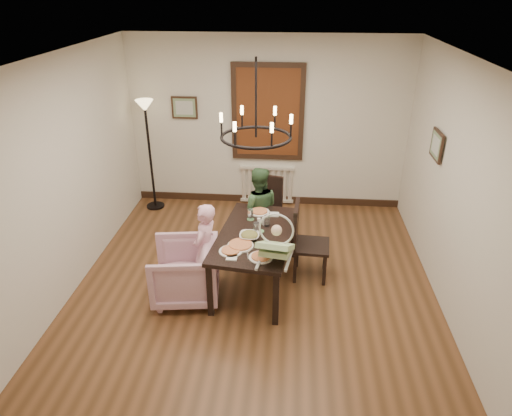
# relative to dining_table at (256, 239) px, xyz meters

# --- Properties ---
(room_shell) EXTENTS (4.51, 5.00, 2.81)m
(room_shell) POSITION_rel_dining_table_xyz_m (-0.01, 0.26, 0.75)
(room_shell) COLOR brown
(room_shell) RESTS_ON ground
(dining_table) EXTENTS (1.07, 1.66, 0.73)m
(dining_table) POSITION_rel_dining_table_xyz_m (0.00, 0.00, 0.00)
(dining_table) COLOR black
(dining_table) RESTS_ON room_shell
(chair_far) EXTENTS (0.48, 0.48, 0.90)m
(chair_far) POSITION_rel_dining_table_xyz_m (0.05, 1.26, -0.19)
(chair_far) COLOR black
(chair_far) RESTS_ON room_shell
(chair_right) EXTENTS (0.48, 0.48, 1.03)m
(chair_right) POSITION_rel_dining_table_xyz_m (0.69, 0.22, -0.13)
(chair_right) COLOR black
(chair_right) RESTS_ON room_shell
(armchair) EXTENTS (0.89, 0.87, 0.72)m
(armchair) POSITION_rel_dining_table_xyz_m (-0.83, -0.35, -0.29)
(armchair) COLOR #D8A5BB
(armchair) RESTS_ON room_shell
(elderly_woman) EXTENTS (0.32, 0.41, 0.98)m
(elderly_woman) POSITION_rel_dining_table_xyz_m (-0.60, -0.19, -0.16)
(elderly_woman) COLOR #EAA5BB
(elderly_woman) RESTS_ON room_shell
(seated_man) EXTENTS (0.54, 0.45, 1.04)m
(seated_man) POSITION_rel_dining_table_xyz_m (-0.05, 0.84, -0.13)
(seated_man) COLOR #3A5E38
(seated_man) RESTS_ON room_shell
(baby_bouncer) EXTENTS (0.49, 0.62, 0.37)m
(baby_bouncer) POSITION_rel_dining_table_xyz_m (0.26, -0.55, 0.27)
(baby_bouncer) COLOR #B1D492
(baby_bouncer) RESTS_ON dining_table
(salad_bowl) EXTENTS (0.29, 0.29, 0.07)m
(salad_bowl) POSITION_rel_dining_table_xyz_m (-0.07, -0.13, 0.12)
(salad_bowl) COLOR white
(salad_bowl) RESTS_ON dining_table
(pizza_platter) EXTENTS (0.31, 0.31, 0.04)m
(pizza_platter) POSITION_rel_dining_table_xyz_m (-0.15, -0.32, 0.10)
(pizza_platter) COLOR tan
(pizza_platter) RESTS_ON dining_table
(drinking_glass) EXTENTS (0.07, 0.07, 0.15)m
(drinking_glass) POSITION_rel_dining_table_xyz_m (0.00, -0.00, 0.16)
(drinking_glass) COLOR silver
(drinking_glass) RESTS_ON dining_table
(window_blinds) EXTENTS (1.00, 0.03, 1.40)m
(window_blinds) POSITION_rel_dining_table_xyz_m (-0.01, 2.35, 0.95)
(window_blinds) COLOR #582B11
(window_blinds) RESTS_ON room_shell
(radiator) EXTENTS (0.92, 0.12, 0.62)m
(radiator) POSITION_rel_dining_table_xyz_m (-0.01, 2.37, -0.30)
(radiator) COLOR silver
(radiator) RESTS_ON room_shell
(picture_back) EXTENTS (0.42, 0.03, 0.36)m
(picture_back) POSITION_rel_dining_table_xyz_m (-1.36, 2.36, 1.00)
(picture_back) COLOR black
(picture_back) RESTS_ON room_shell
(picture_right) EXTENTS (0.03, 0.42, 0.36)m
(picture_right) POSITION_rel_dining_table_xyz_m (2.20, 0.79, 1.00)
(picture_right) COLOR black
(picture_right) RESTS_ON room_shell
(floor_lamp) EXTENTS (0.30, 0.30, 1.80)m
(floor_lamp) POSITION_rel_dining_table_xyz_m (-1.91, 2.04, 0.25)
(floor_lamp) COLOR black
(floor_lamp) RESTS_ON room_shell
(chandelier) EXTENTS (0.80, 0.80, 0.04)m
(chandelier) POSITION_rel_dining_table_xyz_m (-0.00, -0.00, 1.30)
(chandelier) COLOR black
(chandelier) RESTS_ON room_shell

